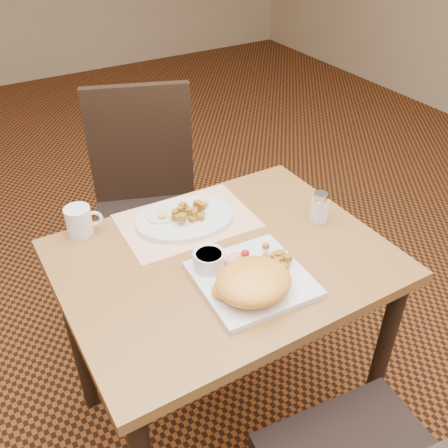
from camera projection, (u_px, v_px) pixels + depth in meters
ground at (224, 414)px, 1.84m from camera, size 8.00×8.00×0.00m
table at (224, 285)px, 1.47m from camera, size 0.90×0.70×0.75m
chair_far at (146, 196)px, 2.05m from camera, size 0.54×0.55×0.97m
placemat at (187, 221)px, 1.54m from camera, size 0.41×0.30×0.00m
plate_square at (252, 279)px, 1.31m from camera, size 0.30×0.30×0.02m
plate_oval at (185, 219)px, 1.53m from camera, size 0.34×0.27×0.02m
hollandaise_mound at (253, 282)px, 1.24m from camera, size 0.20×0.18×0.07m
ramekin at (209, 259)px, 1.33m from camera, size 0.08×0.08×0.05m
garnish_sq at (238, 258)px, 1.36m from camera, size 0.08×0.05×0.03m
fried_egg at (162, 215)px, 1.53m from camera, size 0.10×0.10×0.02m
garnish_ov at (202, 203)px, 1.58m from camera, size 0.05×0.05×0.02m
salt_shaker at (320, 207)px, 1.51m from camera, size 0.04×0.04×0.10m
coffee_mug at (80, 221)px, 1.47m from camera, size 0.11×0.08×0.09m
home_fries_sq at (277, 262)px, 1.34m from camera, size 0.10×0.12×0.03m
home_fries_ov at (189, 212)px, 1.52m from camera, size 0.12×0.09×0.04m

